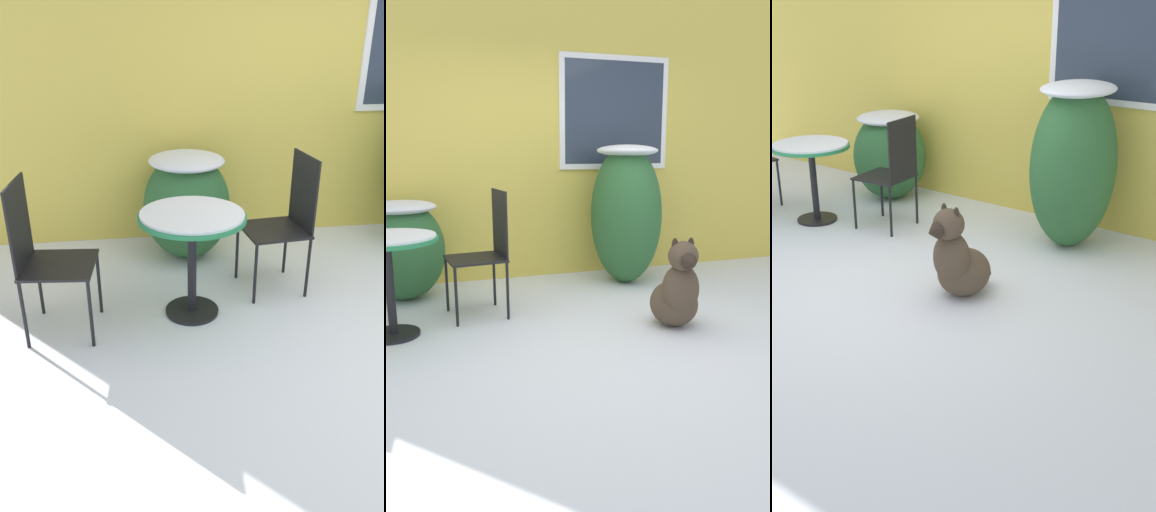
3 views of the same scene
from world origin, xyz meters
The scene contains 5 objects.
house_wall centered at (0.04, 2.20, 1.67)m, with size 8.00×0.10×3.34m.
shrub_left centered at (-1.36, 1.71, 0.50)m, with size 0.76×0.80×0.94m.
patio_table centered at (-1.45, 0.71, 0.64)m, with size 0.74×0.74×0.78m.
patio_chair_near_table centered at (-0.69, 1.01, 0.59)m, with size 0.50×0.50×1.07m.
patio_chair_far_side centered at (-2.44, 0.62, 0.59)m, with size 0.50×0.50×1.07m.
Camera 1 is at (-1.90, -2.42, 1.96)m, focal length 35.00 mm.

